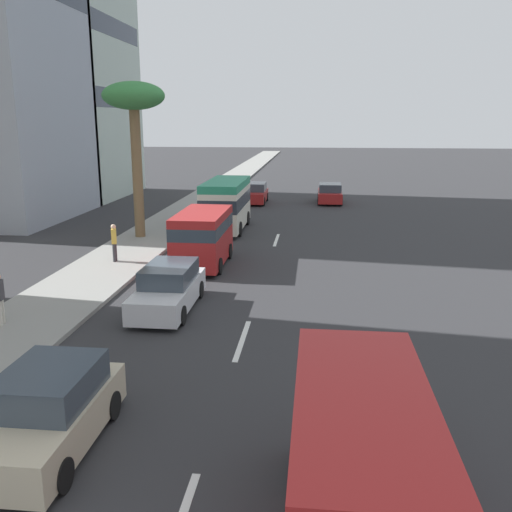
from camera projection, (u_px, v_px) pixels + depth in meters
name	position (u px, v px, depth m)	size (l,w,h in m)	color
ground_plane	(282.00, 223.00, 35.87)	(198.00, 198.00, 0.00)	#2D2D30
sidewalk_right	(174.00, 220.00, 36.58)	(162.00, 3.49, 0.15)	gray
lane_stripe_mid	(242.00, 340.00, 16.91)	(3.20, 0.16, 0.01)	silver
lane_stripe_far	(276.00, 240.00, 30.91)	(3.20, 0.16, 0.01)	silver
minibus_lead	(226.00, 203.00, 33.40)	(6.35, 2.30, 2.96)	silver
car_second	(48.00, 412.00, 11.22)	(4.07, 1.90, 1.65)	beige
car_third	(169.00, 289.00, 19.53)	(4.61, 1.80, 1.56)	silver
car_fourth	(255.00, 193.00, 44.47)	(4.34, 1.82, 1.58)	#A51E1E
van_fifth	(203.00, 235.00, 25.23)	(4.74, 2.16, 2.46)	#A51E1E
van_sixth	(361.00, 461.00, 8.45)	(5.14, 2.17, 2.57)	#A51E1E
car_seventh	(330.00, 194.00, 44.44)	(4.27, 1.92, 1.55)	#A51E1E
pedestrian_mid_block	(114.00, 241.00, 25.46)	(0.37, 0.31, 1.72)	#333338
palm_tree	(134.00, 105.00, 29.49)	(3.27, 3.27, 8.27)	brown
office_tower_far	(37.00, 10.00, 45.44)	(11.59, 13.19, 30.10)	#B2C6BC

